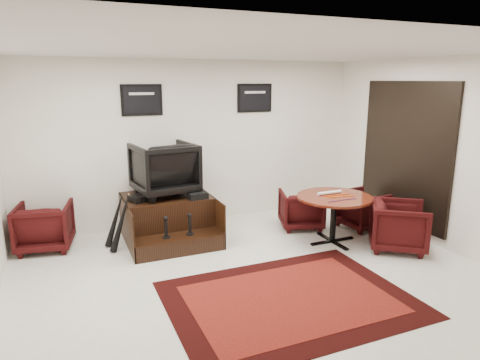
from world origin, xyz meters
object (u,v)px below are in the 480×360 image
table_chair_back (301,207)px  table_chair_corner (399,224)px  shine_chair (164,166)px  table_chair_window (362,208)px  meeting_table (334,202)px  armchair_side (44,224)px  shine_podium (168,219)px

table_chair_back → table_chair_corner: 1.62m
shine_chair → table_chair_window: size_ratio=1.31×
shine_chair → meeting_table: size_ratio=0.81×
shine_chair → table_chair_window: 3.38m
shine_chair → armchair_side: shine_chair is taller
armchair_side → shine_chair: bearing=-175.3°
shine_podium → armchair_side: size_ratio=1.79×
shine_chair → table_chair_back: size_ratio=1.31×
armchair_side → table_chair_corner: 5.25m
shine_podium → armchair_side: bearing=170.3°
shine_chair → table_chair_window: bearing=156.3°
shine_podium → table_chair_back: size_ratio=1.95×
shine_podium → table_chair_corner: table_chair_corner is taller
shine_podium → shine_chair: (0.00, 0.14, 0.83)m
shine_podium → armchair_side: armchair_side is taller
armchair_side → table_chair_back: armchair_side is taller
shine_chair → armchair_side: bearing=-13.0°
shine_podium → meeting_table: meeting_table is taller
shine_podium → meeting_table: 2.60m
shine_chair → armchair_side: size_ratio=1.20×
armchair_side → table_chair_window: bearing=177.8°
table_chair_back → meeting_table: bearing=115.9°
table_chair_window → table_chair_corner: table_chair_corner is taller
armchair_side → table_chair_back: (4.00, -0.66, -0.03)m
table_chair_back → table_chair_corner: size_ratio=0.89×
shine_chair → table_chair_corner: shine_chair is taller
table_chair_window → table_chair_corner: bearing=166.3°
shine_chair → table_chair_corner: 3.66m
shine_podium → table_chair_corner: bearing=-29.9°
meeting_table → shine_chair: bearing=150.9°
shine_chair → table_chair_corner: size_ratio=1.17×
shine_podium → table_chair_window: table_chair_window is taller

